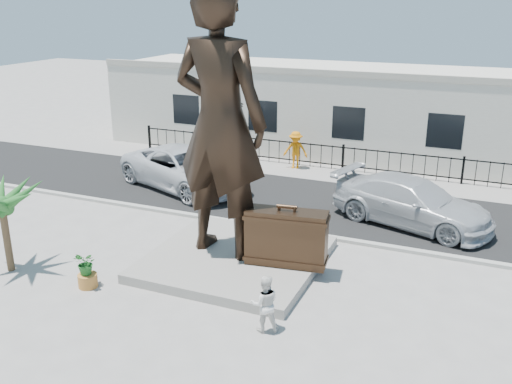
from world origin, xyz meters
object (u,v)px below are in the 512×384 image
tourist (265,304)px  statue (220,123)px  suitcase (286,238)px  car_white (185,168)px

tourist → statue: bearing=-77.0°
statue → suitcase: size_ratio=3.42×
tourist → suitcase: bearing=-106.4°
statue → suitcase: statue is taller
tourist → car_white: (-7.51, 9.20, 0.14)m
suitcase → tourist: bearing=-87.4°
suitcase → car_white: (-6.90, 5.97, -0.26)m
statue → tourist: bearing=135.8°
statue → tourist: (2.81, -3.34, -3.70)m
suitcase → tourist: 3.31m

